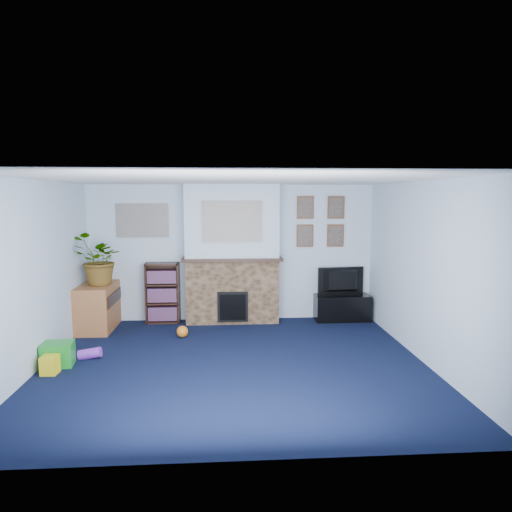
{
  "coord_description": "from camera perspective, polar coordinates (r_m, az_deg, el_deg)",
  "views": [
    {
      "loc": [
        -0.11,
        -5.79,
        2.17
      ],
      "look_at": [
        0.34,
        0.9,
        1.31
      ],
      "focal_mm": 32.0,
      "sensor_mm": 36.0,
      "label": 1
    }
  ],
  "objects": [
    {
      "name": "sideboard",
      "position": [
        8.04,
        -19.19,
        -6.21
      ],
      "size": [
        0.54,
        0.97,
        0.75
      ],
      "primitive_type": "cube",
      "color": "#9C5C32",
      "rests_on": "ground"
    },
    {
      "name": "portrait_tr",
      "position": [
        8.26,
        9.97,
        6.0
      ],
      "size": [
        0.3,
        0.03,
        0.4
      ],
      "primitive_type": "cube",
      "color": "brown",
      "rests_on": "wall_back"
    },
    {
      "name": "collage_main",
      "position": [
        7.63,
        -3.0,
        4.34
      ],
      "size": [
        1.0,
        0.03,
        0.68
      ],
      "primitive_type": "cube",
      "color": "gray",
      "rests_on": "chimney_breast"
    },
    {
      "name": "mantel_can",
      "position": [
        7.89,
        2.34,
        0.29
      ],
      "size": [
        0.05,
        0.05,
        0.11
      ],
      "primitive_type": "cylinder",
      "color": "yellow",
      "rests_on": "chimney_breast"
    },
    {
      "name": "portrait_bl",
      "position": [
        8.17,
        6.13,
        2.54
      ],
      "size": [
        0.3,
        0.03,
        0.4
      ],
      "primitive_type": "cube",
      "color": "brown",
      "rests_on": "wall_back"
    },
    {
      "name": "toy_block",
      "position": [
        6.35,
        -24.37,
        -12.33
      ],
      "size": [
        0.2,
        0.2,
        0.23
      ],
      "primitive_type": "cube",
      "rotation": [
        0.0,
        0.0,
        -0.05
      ],
      "color": "yellow",
      "rests_on": "ground"
    },
    {
      "name": "portrait_br",
      "position": [
        8.28,
        9.89,
        2.54
      ],
      "size": [
        0.3,
        0.03,
        0.4
      ],
      "primitive_type": "cube",
      "color": "brown",
      "rests_on": "wall_back"
    },
    {
      "name": "chimney_breast",
      "position": [
        7.9,
        -3.0,
        0.1
      ],
      "size": [
        1.72,
        0.5,
        2.4
      ],
      "color": "brown",
      "rests_on": "ground"
    },
    {
      "name": "wall_front",
      "position": [
        3.67,
        -2.01,
        -8.07
      ],
      "size": [
        5.0,
        0.04,
        2.4
      ],
      "primitive_type": "cube",
      "color": "silver",
      "rests_on": "ground"
    },
    {
      "name": "toy_ball",
      "position": [
        7.33,
        -9.19,
        -9.31
      ],
      "size": [
        0.18,
        0.18,
        0.18
      ],
      "primitive_type": "sphere",
      "color": "orange",
      "rests_on": "ground"
    },
    {
      "name": "mantel_teddy",
      "position": [
        7.86,
        -7.1,
        0.25
      ],
      "size": [
        0.12,
        0.12,
        0.12
      ],
      "primitive_type": "sphere",
      "color": "slate",
      "rests_on": "chimney_breast"
    },
    {
      "name": "ceiling",
      "position": [
        5.79,
        -2.78,
        9.54
      ],
      "size": [
        5.0,
        4.5,
        0.01
      ],
      "primitive_type": "cube",
      "color": "white",
      "rests_on": "wall_back"
    },
    {
      "name": "floor",
      "position": [
        6.18,
        -2.64,
        -13.28
      ],
      "size": [
        5.0,
        4.5,
        0.01
      ],
      "primitive_type": "cube",
      "color": "black",
      "rests_on": "ground"
    },
    {
      "name": "potted_plant",
      "position": [
        7.84,
        -19.18,
        -0.42
      ],
      "size": [
        0.96,
        0.99,
        0.84
      ],
      "primitive_type": "imported",
      "rotation": [
        0.0,
        0.0,
        4.15
      ],
      "color": "#26661E",
      "rests_on": "sideboard"
    },
    {
      "name": "wall_left",
      "position": [
        6.34,
        -25.95,
        -2.27
      ],
      "size": [
        0.04,
        4.5,
        2.4
      ],
      "primitive_type": "cube",
      "color": "silver",
      "rests_on": "ground"
    },
    {
      "name": "green_crate",
      "position": [
        6.59,
        -23.52,
        -11.3
      ],
      "size": [
        0.42,
        0.35,
        0.31
      ],
      "primitive_type": "cube",
      "rotation": [
        0.0,
        0.0,
        0.12
      ],
      "color": "#198C26",
      "rests_on": "ground"
    },
    {
      "name": "collage_left",
      "position": [
        8.16,
        -14.02,
        4.33
      ],
      "size": [
        0.9,
        0.03,
        0.58
      ],
      "primitive_type": "cube",
      "color": "gray",
      "rests_on": "wall_back"
    },
    {
      "name": "mantel_clock",
      "position": [
        7.85,
        -3.34,
        0.32
      ],
      "size": [
        0.1,
        0.06,
        0.14
      ],
      "primitive_type": "cube",
      "color": "gold",
      "rests_on": "chimney_breast"
    },
    {
      "name": "television",
      "position": [
        8.24,
        10.74,
        -3.13
      ],
      "size": [
        0.85,
        0.21,
        0.49
      ],
      "primitive_type": "imported",
      "rotation": [
        0.0,
        0.0,
        3.26
      ],
      "color": "black",
      "rests_on": "tv_stand"
    },
    {
      "name": "mantel_candle",
      "position": [
        7.86,
        -0.46,
        0.41
      ],
      "size": [
        0.05,
        0.05,
        0.16
      ],
      "primitive_type": "cylinder",
      "color": "#B2BFC6",
      "rests_on": "chimney_breast"
    },
    {
      "name": "portrait_tl",
      "position": [
        8.14,
        6.18,
        6.05
      ],
      "size": [
        0.3,
        0.03,
        0.4
      ],
      "primitive_type": "cube",
      "color": "brown",
      "rests_on": "wall_back"
    },
    {
      "name": "wall_right",
      "position": [
        6.42,
        20.21,
        -1.86
      ],
      "size": [
        0.04,
        4.5,
        2.4
      ],
      "primitive_type": "cube",
      "color": "silver",
      "rests_on": "ground"
    },
    {
      "name": "toy_tube",
      "position": [
        6.72,
        -20.04,
        -11.39
      ],
      "size": [
        0.32,
        0.14,
        0.18
      ],
      "primitive_type": "cylinder",
      "rotation": [
        0.0,
        1.43,
        0.0
      ],
      "color": "purple",
      "rests_on": "ground"
    },
    {
      "name": "wall_back",
      "position": [
        8.1,
        -3.02,
        0.39
      ],
      "size": [
        5.0,
        0.04,
        2.4
      ],
      "primitive_type": "cube",
      "color": "silver",
      "rests_on": "ground"
    },
    {
      "name": "bookshelf",
      "position": [
        8.15,
        -11.55,
        -4.69
      ],
      "size": [
        0.58,
        0.28,
        1.05
      ],
      "color": "black",
      "rests_on": "ground"
    },
    {
      "name": "tv_stand",
      "position": [
        8.32,
        10.7,
        -6.37
      ],
      "size": [
        0.96,
        0.41,
        0.46
      ],
      "primitive_type": "cube",
      "color": "black",
      "rests_on": "ground"
    }
  ]
}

